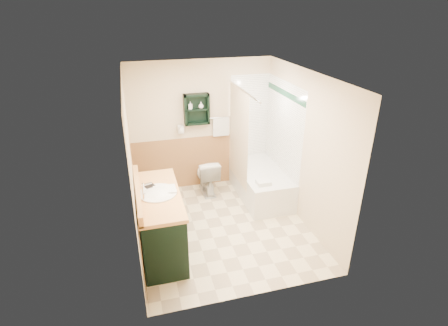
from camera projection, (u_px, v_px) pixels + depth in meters
The scene contains 25 objects.
floor at pixel (223, 226), 5.61m from camera, with size 3.00×3.00×0.00m, color beige.
back_wall at pixel (201, 126), 6.44m from camera, with size 2.60×0.04×2.40m, color beige.
left_wall at pixel (130, 168), 4.79m from camera, with size 0.04×3.00×2.40m, color beige.
right_wall at pixel (305, 149), 5.42m from camera, with size 0.04×3.00×2.40m, color beige.
ceiling at pixel (223, 73), 4.60m from camera, with size 2.60×3.00×0.04m, color white.
wainscot_left at pixel (138, 211), 5.10m from camera, with size 2.98×2.98×1.00m, color #AC7945, non-canonical shape.
wainscot_back at pixel (203, 161), 6.70m from camera, with size 2.58×2.58×1.00m, color #AC7945, non-canonical shape.
mirror_frame at pixel (133, 164), 4.20m from camera, with size 1.30×1.30×1.00m, color brown, non-canonical shape.
mirror_glass at pixel (133, 164), 4.20m from camera, with size 1.20×1.20×0.90m, color white, non-canonical shape.
tile_right at pixel (282, 141), 6.13m from camera, with size 1.50×1.50×2.10m, color white, non-canonical shape.
tile_back at pixel (254, 129), 6.71m from camera, with size 0.95×0.95×2.10m, color white, non-canonical shape.
tile_accent at pixel (285, 93), 5.77m from camera, with size 1.50×1.50×0.10m, color #12422A, non-canonical shape.
wall_shelf at pixel (197, 109), 6.17m from camera, with size 0.45×0.15×0.55m, color black.
hair_dryer at pixel (181, 129), 6.26m from camera, with size 0.10×0.24×0.18m, color silver, non-canonical shape.
towel_bar at pixel (221, 117), 6.40m from camera, with size 0.40×0.06×0.40m, color silver, non-canonical shape.
curtain_rod at pixel (243, 90), 5.56m from camera, with size 0.03×0.03×1.60m, color silver.
shower_curtain at pixel (238, 136), 6.07m from camera, with size 1.05×1.05×1.70m, color beige, non-canonical shape.
vanity at pixel (160, 222), 4.90m from camera, with size 0.59×1.47×0.93m, color black.
bathtub at pixel (261, 183), 6.38m from camera, with size 0.79×1.50×0.53m, color silver.
toilet at pixel (207, 176), 6.49m from camera, with size 0.38×0.68×0.67m, color silver.
counter_towel at pixel (165, 190), 4.75m from camera, with size 0.30×0.23×0.04m, color silver.
vanity_book at pixel (144, 182), 4.79m from camera, with size 0.15×0.02×0.20m, color black.
tub_towel at pixel (263, 182), 5.77m from camera, with size 0.23×0.19×0.07m, color silver.
soap_bottle_a at pixel (191, 107), 6.12m from camera, with size 0.06×0.13×0.06m, color silver.
soap_bottle_b at pixel (201, 106), 6.16m from camera, with size 0.09×0.11×0.09m, color silver.
Camera 1 is at (-1.21, -4.51, 3.28)m, focal length 28.00 mm.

